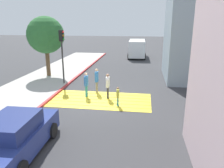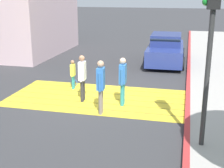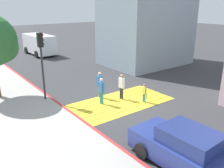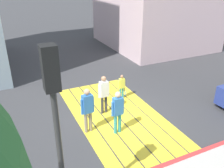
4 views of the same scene
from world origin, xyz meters
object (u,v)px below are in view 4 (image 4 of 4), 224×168
Objects in this scene: pedestrian_adult_lead at (104,92)px; pedestrian_child_with_racket at (122,86)px; pedestrian_adult_trailing at (118,110)px; pedestrian_adult_side at (88,108)px; traffic_light_corner at (54,107)px.

pedestrian_child_with_racket is at bearing -56.72° from pedestrian_adult_lead.
pedestrian_child_with_racket is at bearing -30.63° from pedestrian_adult_trailing.
pedestrian_adult_lead is at bearing 123.28° from pedestrian_child_with_racket.
traffic_light_corner is at bearing 151.17° from pedestrian_adult_side.
pedestrian_adult_trailing is at bearing 149.37° from pedestrian_child_with_racket.
pedestrian_adult_lead is 1.47m from pedestrian_adult_trailing.
pedestrian_adult_side is at bearing 132.60° from pedestrian_adult_lead.
pedestrian_adult_trailing is 1.41× the size of pedestrian_child_with_racket.
pedestrian_adult_side reaches higher than pedestrian_child_with_racket.
traffic_light_corner is at bearing 134.11° from pedestrian_adult_trailing.
pedestrian_child_with_racket is at bearing -52.17° from pedestrian_adult_side.
pedestrian_adult_side is at bearing 127.83° from pedestrian_child_with_racket.
traffic_light_corner is 3.60× the size of pedestrian_child_with_racket.
traffic_light_corner reaches higher than pedestrian_adult_side.
traffic_light_corner is 2.56× the size of pedestrian_adult_trailing.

